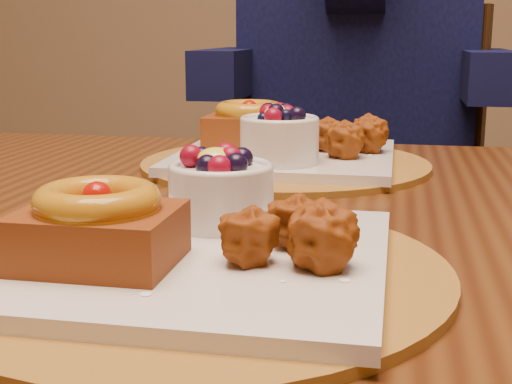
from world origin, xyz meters
TOP-DOWN VIEW (x-y plane):
  - dining_table at (-0.00, 0.09)m, footprint 1.60×0.90m
  - place_setting_near at (-0.00, -0.13)m, footprint 0.38×0.38m
  - place_setting_far at (-0.01, 0.30)m, footprint 0.38×0.38m
  - chair_far at (0.04, 0.75)m, footprint 0.60×0.60m
  - diner at (0.06, 0.89)m, footprint 0.57×0.54m

SIDE VIEW (x-z plane):
  - chair_far at x=0.04m, z-range 0.05..1.03m
  - dining_table at x=0.00m, z-range 0.30..1.06m
  - place_setting_near at x=0.00m, z-range 0.74..0.82m
  - place_setting_far at x=-0.01m, z-range 0.74..0.83m
  - diner at x=0.06m, z-range 0.53..1.46m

